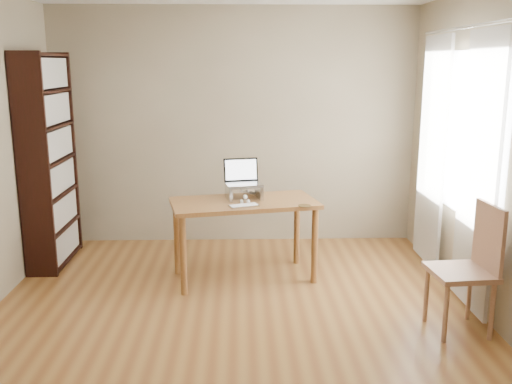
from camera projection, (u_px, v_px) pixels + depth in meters
name	position (u px, v px, depth m)	size (l,w,h in m)	color
room	(236.00, 161.00, 4.13)	(4.04, 4.54, 2.64)	brown
bookshelf	(49.00, 161.00, 5.63)	(0.30, 0.90, 2.10)	black
curtains	(453.00, 159.00, 4.98)	(0.03, 1.90, 2.25)	silver
desk	(244.00, 212.00, 5.28)	(1.43, 0.92, 0.75)	brown
laptop_stand	(244.00, 190.00, 5.31)	(0.32, 0.25, 0.13)	silver
laptop	(244.00, 178.00, 5.35)	(0.37, 0.34, 0.23)	silver
keyboard	(244.00, 206.00, 5.04)	(0.28, 0.20, 0.02)	silver
coaster	(305.00, 206.00, 5.07)	(0.11, 0.11, 0.01)	#4F391B
cat	(244.00, 192.00, 5.35)	(0.23, 0.47, 0.14)	#494039
chair	(472.00, 264.00, 4.24)	(0.47, 0.47, 0.98)	#9E7456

